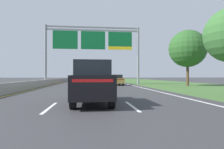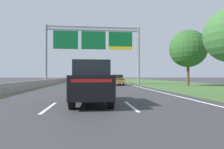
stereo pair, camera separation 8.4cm
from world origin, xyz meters
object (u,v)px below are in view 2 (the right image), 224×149
Objects in this scene: roadside_tree_mid at (188,49)px; overhead_sign_gantry at (94,43)px; car_blue_left_lane_sedan at (76,78)px; car_darkgreen_right_lane_sedan at (107,78)px; car_gold_right_lane_sedan at (116,80)px; car_black_centre_lane_suv at (91,82)px; pickup_truck_red at (92,77)px.

overhead_sign_gantry is at bearing 156.99° from roadside_tree_mid.
overhead_sign_gantry is 16.06m from car_blue_left_lane_sedan.
overhead_sign_gantry is at bearing -163.37° from car_blue_left_lane_sedan.
car_darkgreen_right_lane_sedan and car_blue_left_lane_sedan have the same top height.
overhead_sign_gantry reaches higher than car_blue_left_lane_sedan.
car_black_centre_lane_suv is at bearing 167.23° from car_gold_right_lane_sedan.
car_blue_left_lane_sedan is at bearing 107.40° from car_darkgreen_right_lane_sedan.
car_darkgreen_right_lane_sedan is 0.57× the size of roadside_tree_mid.
car_blue_left_lane_sedan is at bearing 105.37° from overhead_sign_gantry.
roadside_tree_mid is (13.12, -13.79, 4.07)m from pickup_truck_red.
pickup_truck_red is (-0.21, 8.31, -5.57)m from overhead_sign_gantry.
roadside_tree_mid is (16.88, -19.91, 4.32)m from car_blue_left_lane_sedan.
overhead_sign_gantry is 3.42× the size of car_darkgreen_right_lane_sedan.
pickup_truck_red is 0.71× the size of roadside_tree_mid.
car_gold_right_lane_sedan is at bearing -31.50° from overhead_sign_gantry.
pickup_truck_red is at bearing -0.39° from car_black_centre_lane_suv.
overhead_sign_gantry reaches higher than car_black_centre_lane_suv.
car_darkgreen_right_lane_sedan is 0.99× the size of car_blue_left_lane_sedan.
car_darkgreen_right_lane_sedan is at bearing -6.17° from car_black_centre_lane_suv.
car_black_centre_lane_suv is 1.06× the size of car_gold_right_lane_sedan.
overhead_sign_gantry is at bearing 168.03° from car_darkgreen_right_lane_sedan.
roadside_tree_mid is at bearing -138.46° from car_blue_left_lane_sedan.
roadside_tree_mid is at bearing -137.45° from pickup_truck_red.
car_darkgreen_right_lane_sedan is at bearing -25.17° from pickup_truck_red.
overhead_sign_gantry is at bearing -179.55° from pickup_truck_red.
car_gold_right_lane_sedan is at bearing -154.71° from car_blue_left_lane_sedan.
car_black_centre_lane_suv is 0.61× the size of roadside_tree_mid.
overhead_sign_gantry is at bearing 56.97° from car_gold_right_lane_sedan.
overhead_sign_gantry is 21.31m from car_black_centre_lane_suv.
car_gold_right_lane_sedan is 0.58× the size of roadside_tree_mid.
pickup_truck_red is at bearing 133.57° from roadside_tree_mid.
pickup_truck_red is 19.47m from roadside_tree_mid.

